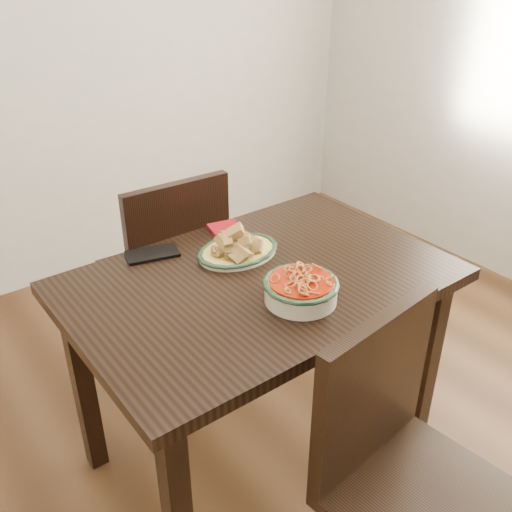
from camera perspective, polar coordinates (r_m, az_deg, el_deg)
floor at (r=2.22m, az=3.93°, el=-19.20°), size 3.50×3.50×0.00m
wall_back at (r=3.02m, az=-18.92°, el=21.11°), size 3.50×0.10×2.60m
dining_table at (r=1.80m, az=0.39°, el=-4.78°), size 1.16×0.77×0.75m
chair_far at (r=2.33m, az=-8.65°, el=-0.91°), size 0.44×0.44×0.89m
chair_near at (r=1.57m, az=14.28°, el=-19.38°), size 0.46×0.46×0.89m
fish_plate at (r=1.84m, az=-1.84°, el=1.38°), size 0.27×0.21×0.11m
noodle_bowl at (r=1.62m, az=4.51°, el=-3.13°), size 0.22×0.22×0.08m
smartphone at (r=1.89m, az=-10.33°, el=0.22°), size 0.19×0.13×0.01m
napkin at (r=2.03m, az=-3.15°, el=2.84°), size 0.12×0.11×0.01m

